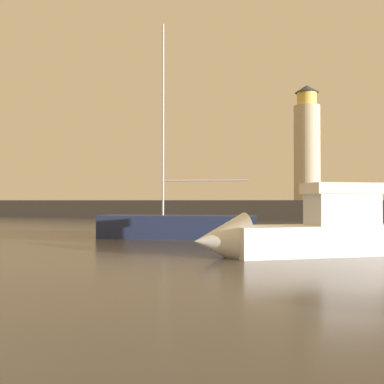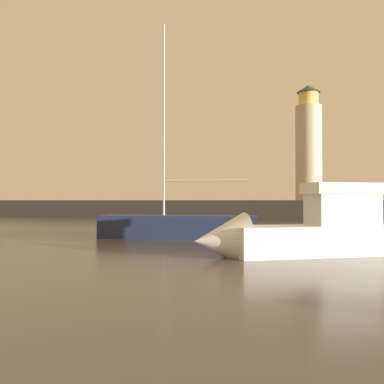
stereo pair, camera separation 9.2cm
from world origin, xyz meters
name	(u,v)px [view 1 (the left image)]	position (x,y,z in m)	size (l,w,h in m)	color
ground_plane	(254,238)	(0.00, 24.09, 0.00)	(220.00, 220.00, 0.00)	#4C4742
breakwater	(311,211)	(0.00, 48.19, 1.10)	(84.18, 4.27, 2.20)	#423F3D
lighthouse	(307,146)	(-0.43, 48.19, 7.99)	(2.76, 2.76, 12.23)	beige
motorboat_3	(297,232)	(3.67, 16.61, 0.90)	(8.07, 6.77, 3.28)	white
sailboat_moored	(178,226)	(-4.17, 22.78, 0.68)	(9.37, 4.86, 12.53)	#1E284C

